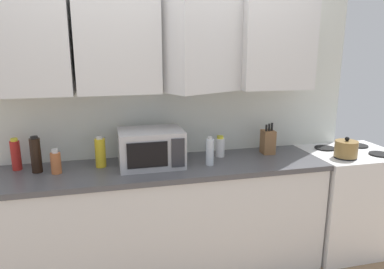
{
  "coord_description": "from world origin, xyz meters",
  "views": [
    {
      "loc": [
        -0.42,
        -2.85,
        1.77
      ],
      "look_at": [
        0.22,
        -0.25,
        1.12
      ],
      "focal_mm": 33.07,
      "sensor_mm": 36.0,
      "label": 1
    }
  ],
  "objects_px": {
    "bottle_white_jar": "(220,147)",
    "bottle_yellow_mustard": "(100,152)",
    "bottle_red_sauce": "(16,155)",
    "knife_block": "(268,142)",
    "bottle_soy_dark": "(36,155)",
    "stove_range": "(346,200)",
    "bottle_clear_tall": "(210,152)",
    "bottle_spice_jar": "(56,162)",
    "microwave": "(151,148)",
    "kettle": "(346,149)"
  },
  "relations": [
    {
      "from": "bottle_white_jar",
      "to": "stove_range",
      "type": "bearing_deg",
      "value": -7.2
    },
    {
      "from": "knife_block",
      "to": "bottle_spice_jar",
      "type": "relative_size",
      "value": 1.46
    },
    {
      "from": "stove_range",
      "to": "bottle_yellow_mustard",
      "type": "xyz_separation_m",
      "value": [
        -2.11,
        0.11,
        0.56
      ]
    },
    {
      "from": "knife_block",
      "to": "bottle_soy_dark",
      "type": "bearing_deg",
      "value": -178.74
    },
    {
      "from": "microwave",
      "to": "bottle_soy_dark",
      "type": "xyz_separation_m",
      "value": [
        -0.82,
        0.05,
        -0.01
      ]
    },
    {
      "from": "bottle_red_sauce",
      "to": "bottle_soy_dark",
      "type": "bearing_deg",
      "value": -31.56
    },
    {
      "from": "bottle_yellow_mustard",
      "to": "bottle_red_sauce",
      "type": "xyz_separation_m",
      "value": [
        -0.6,
        0.08,
        0.0
      ]
    },
    {
      "from": "bottle_red_sauce",
      "to": "kettle",
      "type": "bearing_deg",
      "value": -7.36
    },
    {
      "from": "knife_block",
      "to": "bottle_yellow_mustard",
      "type": "bearing_deg",
      "value": -178.96
    },
    {
      "from": "kettle",
      "to": "bottle_soy_dark",
      "type": "distance_m",
      "value": 2.4
    },
    {
      "from": "kettle",
      "to": "bottle_white_jar",
      "type": "height_order",
      "value": "kettle"
    },
    {
      "from": "bottle_white_jar",
      "to": "bottle_red_sauce",
      "type": "relative_size",
      "value": 0.73
    },
    {
      "from": "microwave",
      "to": "bottle_yellow_mustard",
      "type": "bearing_deg",
      "value": 170.87
    },
    {
      "from": "microwave",
      "to": "knife_block",
      "type": "bearing_deg",
      "value": 4.84
    },
    {
      "from": "microwave",
      "to": "bottle_red_sauce",
      "type": "xyz_separation_m",
      "value": [
        -0.98,
        0.14,
        -0.03
      ]
    },
    {
      "from": "bottle_white_jar",
      "to": "bottle_soy_dark",
      "type": "xyz_separation_m",
      "value": [
        -1.41,
        -0.05,
        0.05
      ]
    },
    {
      "from": "bottle_yellow_mustard",
      "to": "microwave",
      "type": "bearing_deg",
      "value": -9.13
    },
    {
      "from": "bottle_white_jar",
      "to": "bottle_yellow_mustard",
      "type": "xyz_separation_m",
      "value": [
        -0.96,
        -0.04,
        0.03
      ]
    },
    {
      "from": "stove_range",
      "to": "bottle_white_jar",
      "type": "height_order",
      "value": "bottle_white_jar"
    },
    {
      "from": "bottle_white_jar",
      "to": "bottle_yellow_mustard",
      "type": "distance_m",
      "value": 0.96
    },
    {
      "from": "knife_block",
      "to": "bottle_red_sauce",
      "type": "bearing_deg",
      "value": 178.42
    },
    {
      "from": "knife_block",
      "to": "bottle_white_jar",
      "type": "xyz_separation_m",
      "value": [
        -0.42,
        0.01,
        -0.02
      ]
    },
    {
      "from": "stove_range",
      "to": "microwave",
      "type": "height_order",
      "value": "microwave"
    },
    {
      "from": "bottle_soy_dark",
      "to": "microwave",
      "type": "bearing_deg",
      "value": -3.15
    },
    {
      "from": "microwave",
      "to": "bottle_white_jar",
      "type": "bearing_deg",
      "value": 9.43
    },
    {
      "from": "knife_block",
      "to": "bottle_soy_dark",
      "type": "height_order",
      "value": "bottle_soy_dark"
    },
    {
      "from": "bottle_yellow_mustard",
      "to": "bottle_red_sauce",
      "type": "relative_size",
      "value": 0.98
    },
    {
      "from": "stove_range",
      "to": "bottle_spice_jar",
      "type": "xyz_separation_m",
      "value": [
        -2.42,
        0.04,
        0.53
      ]
    },
    {
      "from": "kettle",
      "to": "knife_block",
      "type": "relative_size",
      "value": 0.68
    },
    {
      "from": "kettle",
      "to": "bottle_yellow_mustard",
      "type": "xyz_separation_m",
      "value": [
        -1.94,
        0.25,
        0.03
      ]
    },
    {
      "from": "bottle_clear_tall",
      "to": "bottle_red_sauce",
      "type": "xyz_separation_m",
      "value": [
        -1.41,
        0.23,
        0.01
      ]
    },
    {
      "from": "kettle",
      "to": "bottle_clear_tall",
      "type": "distance_m",
      "value": 1.14
    },
    {
      "from": "bottle_yellow_mustard",
      "to": "bottle_soy_dark",
      "type": "height_order",
      "value": "bottle_soy_dark"
    },
    {
      "from": "stove_range",
      "to": "microwave",
      "type": "bearing_deg",
      "value": 178.39
    },
    {
      "from": "bottle_red_sauce",
      "to": "bottle_clear_tall",
      "type": "bearing_deg",
      "value": -9.38
    },
    {
      "from": "kettle",
      "to": "bottle_white_jar",
      "type": "xyz_separation_m",
      "value": [
        -0.99,
        0.29,
        0.0
      ]
    },
    {
      "from": "stove_range",
      "to": "bottle_white_jar",
      "type": "bearing_deg",
      "value": 172.8
    },
    {
      "from": "bottle_yellow_mustard",
      "to": "bottle_spice_jar",
      "type": "height_order",
      "value": "bottle_yellow_mustard"
    },
    {
      "from": "bottle_red_sauce",
      "to": "bottle_soy_dark",
      "type": "distance_m",
      "value": 0.18
    },
    {
      "from": "bottle_yellow_mustard",
      "to": "bottle_spice_jar",
      "type": "xyz_separation_m",
      "value": [
        -0.31,
        -0.07,
        -0.03
      ]
    },
    {
      "from": "bottle_spice_jar",
      "to": "kettle",
      "type": "bearing_deg",
      "value": -4.45
    },
    {
      "from": "stove_range",
      "to": "microwave",
      "type": "relative_size",
      "value": 1.9
    },
    {
      "from": "bottle_white_jar",
      "to": "bottle_red_sauce",
      "type": "xyz_separation_m",
      "value": [
        -1.56,
        0.04,
        0.03
      ]
    },
    {
      "from": "stove_range",
      "to": "bottle_clear_tall",
      "type": "height_order",
      "value": "bottle_clear_tall"
    },
    {
      "from": "bottle_red_sauce",
      "to": "bottle_spice_jar",
      "type": "bearing_deg",
      "value": -27.74
    },
    {
      "from": "bottle_soy_dark",
      "to": "stove_range",
      "type": "bearing_deg",
      "value": -2.11
    },
    {
      "from": "bottle_white_jar",
      "to": "bottle_red_sauce",
      "type": "distance_m",
      "value": 1.56
    },
    {
      "from": "microwave",
      "to": "bottle_spice_jar",
      "type": "relative_size",
      "value": 2.63
    },
    {
      "from": "bottle_yellow_mustard",
      "to": "bottle_red_sauce",
      "type": "bearing_deg",
      "value": 172.44
    },
    {
      "from": "stove_range",
      "to": "bottle_clear_tall",
      "type": "distance_m",
      "value": 1.42
    }
  ]
}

